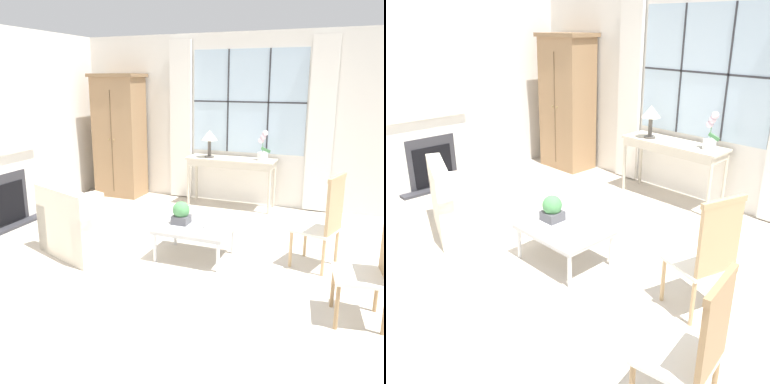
# 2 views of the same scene
# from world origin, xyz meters

# --- Properties ---
(ground_plane) EXTENTS (14.00, 14.00, 0.00)m
(ground_plane) POSITION_xyz_m (0.00, 0.00, 0.00)
(ground_plane) COLOR #BCB2A3
(wall_back_windowed) EXTENTS (7.20, 0.14, 2.80)m
(wall_back_windowed) POSITION_xyz_m (0.00, 3.02, 1.41)
(wall_back_windowed) COLOR silver
(wall_back_windowed) RESTS_ON ground_plane
(wall_left) EXTENTS (0.06, 7.20, 2.80)m
(wall_left) POSITION_xyz_m (-3.03, 0.60, 1.40)
(wall_left) COLOR silver
(wall_left) RESTS_ON ground_plane
(fireplace) EXTENTS (0.34, 1.29, 1.89)m
(fireplace) POSITION_xyz_m (-2.91, 0.52, 0.63)
(fireplace) COLOR #2D2D33
(fireplace) RESTS_ON ground_plane
(armoire) EXTENTS (0.90, 0.60, 2.16)m
(armoire) POSITION_xyz_m (-2.26, 2.68, 1.09)
(armoire) COLOR #93704C
(armoire) RESTS_ON ground_plane
(console_table) EXTENTS (1.45, 0.46, 0.81)m
(console_table) POSITION_xyz_m (-0.18, 2.71, 0.73)
(console_table) COLOR beige
(console_table) RESTS_ON ground_plane
(table_lamp) EXTENTS (0.26, 0.26, 0.45)m
(table_lamp) POSITION_xyz_m (-0.54, 2.65, 1.15)
(table_lamp) COLOR #4C4742
(table_lamp) RESTS_ON console_table
(potted_orchid) EXTENTS (0.21, 0.17, 0.48)m
(potted_orchid) POSITION_xyz_m (0.33, 2.73, 1.00)
(potted_orchid) COLOR white
(potted_orchid) RESTS_ON console_table
(armchair_upholstered) EXTENTS (1.21, 1.15, 0.85)m
(armchair_upholstered) POSITION_xyz_m (-1.24, 0.21, 0.29)
(armchair_upholstered) COLOR beige
(armchair_upholstered) RESTS_ON ground_plane
(side_chair_wooden) EXTENTS (0.55, 0.55, 1.08)m
(side_chair_wooden) POSITION_xyz_m (1.51, 0.76, 0.59)
(side_chair_wooden) COLOR white
(side_chair_wooden) RESTS_ON ground_plane
(accent_chair_wooden) EXTENTS (0.51, 0.51, 1.04)m
(accent_chair_wooden) POSITION_xyz_m (2.00, -0.22, 0.57)
(accent_chair_wooden) COLOR white
(accent_chair_wooden) RESTS_ON ground_plane
(coffee_table) EXTENTS (0.87, 0.67, 0.40)m
(coffee_table) POSITION_xyz_m (0.07, 0.50, 0.36)
(coffee_table) COLOR silver
(coffee_table) RESTS_ON ground_plane
(potted_plant_small) EXTENTS (0.20, 0.20, 0.27)m
(potted_plant_small) POSITION_xyz_m (-0.11, 0.50, 0.54)
(potted_plant_small) COLOR #4C4C51
(potted_plant_small) RESTS_ON coffee_table
(pillar_candle) EXTENTS (0.11, 0.11, 0.12)m
(pillar_candle) POSITION_xyz_m (0.25, 0.46, 0.46)
(pillar_candle) COLOR silver
(pillar_candle) RESTS_ON coffee_table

